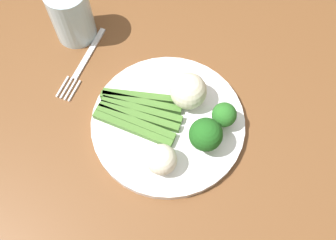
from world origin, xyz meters
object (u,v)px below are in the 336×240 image
object	(u,v)px
asparagus_bundle	(139,113)
fork	(83,64)
broccoli_front	(206,135)
cauliflower_near_fork	(188,91)
dining_table	(148,125)
water_glass	(71,14)
plate	(168,123)
broccoli_left	(224,116)
cauliflower_back_right	(161,160)

from	to	relation	value
asparagus_bundle	fork	size ratio (longest dim) A/B	0.90
broccoli_front	cauliflower_near_fork	distance (m)	0.09
dining_table	fork	distance (m)	0.18
dining_table	fork	xyz separation A→B (m)	(0.14, -0.03, 0.11)
dining_table	cauliflower_near_fork	world-z (taller)	cauliflower_near_fork
cauliflower_near_fork	water_glass	size ratio (longest dim) A/B	0.56
dining_table	water_glass	world-z (taller)	water_glass
plate	cauliflower_near_fork	size ratio (longest dim) A/B	4.21
asparagus_bundle	broccoli_front	xyz separation A→B (m)	(-0.12, 0.01, 0.03)
plate	broccoli_left	xyz separation A→B (m)	(-0.08, -0.03, 0.04)
broccoli_left	fork	xyz separation A→B (m)	(0.28, -0.03, -0.04)
asparagus_bundle	water_glass	size ratio (longest dim) A/B	1.36
broccoli_left	plate	bearing A→B (deg)	19.10
dining_table	broccoli_left	size ratio (longest dim) A/B	23.92
plate	asparagus_bundle	world-z (taller)	asparagus_bundle
fork	plate	bearing A→B (deg)	73.51
broccoli_left	broccoli_front	distance (m)	0.05
plate	asparagus_bundle	bearing A→B (deg)	6.21
dining_table	asparagus_bundle	world-z (taller)	asparagus_bundle
dining_table	fork	world-z (taller)	fork
broccoli_left	cauliflower_back_right	distance (m)	0.12
broccoli_front	fork	bearing A→B (deg)	-15.99
asparagus_bundle	broccoli_left	size ratio (longest dim) A/B	2.99
dining_table	water_glass	distance (m)	0.25
asparagus_bundle	fork	xyz separation A→B (m)	(0.14, -0.06, -0.02)
asparagus_bundle	cauliflower_back_right	distance (m)	0.10
broccoli_left	water_glass	size ratio (longest dim) A/B	0.46
plate	water_glass	world-z (taller)	water_glass
cauliflower_near_fork	cauliflower_back_right	size ratio (longest dim) A/B	1.25
cauliflower_near_fork	water_glass	world-z (taller)	water_glass
plate	broccoli_front	world-z (taller)	broccoli_front
cauliflower_near_fork	asparagus_bundle	bearing A→B (deg)	40.05
broccoli_front	cauliflower_near_fork	xyz separation A→B (m)	(0.05, -0.07, -0.01)
plate	water_glass	xyz separation A→B (m)	(0.23, -0.12, 0.05)
asparagus_bundle	broccoli_left	xyz separation A→B (m)	(-0.13, -0.03, 0.02)
cauliflower_back_right	cauliflower_near_fork	bearing A→B (deg)	-89.18
plate	asparagus_bundle	xyz separation A→B (m)	(0.05, 0.01, 0.01)
broccoli_front	water_glass	distance (m)	0.33
dining_table	broccoli_left	world-z (taller)	broccoli_left
fork	water_glass	size ratio (longest dim) A/B	1.52
broccoli_left	fork	bearing A→B (deg)	-5.88
broccoli_front	cauliflower_near_fork	bearing A→B (deg)	-51.82
asparagus_bundle	cauliflower_near_fork	distance (m)	0.09
dining_table	cauliflower_near_fork	bearing A→B (deg)	-164.85
plate	broccoli_left	world-z (taller)	broccoli_left
asparagus_bundle	cauliflower_back_right	world-z (taller)	cauliflower_back_right
asparagus_bundle	water_glass	bearing A→B (deg)	142.33
dining_table	plate	size ratio (longest dim) A/B	4.59
cauliflower_back_right	water_glass	xyz separation A→B (m)	(0.25, -0.19, 0.01)
water_glass	cauliflower_back_right	bearing A→B (deg)	142.49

